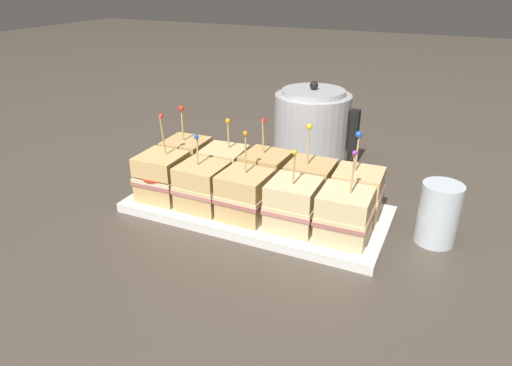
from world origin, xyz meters
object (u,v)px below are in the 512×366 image
Objects in this scene: sandwich_back_far_right at (357,193)px; sandwich_front_far_left at (162,176)px; sandwich_back_center at (266,175)px; sandwich_back_right at (310,184)px; sandwich_back_far_left at (187,160)px; sandwich_back_left at (224,168)px; serving_platter at (256,209)px; drinking_glass at (439,214)px; sandwich_front_center at (246,195)px; sandwich_front_far_right at (344,215)px; sandwich_front_right at (294,205)px; sandwich_front_left at (203,186)px; kettle_steel at (312,127)px.

sandwich_front_far_left is at bearing -165.87° from sandwich_back_far_right.
sandwich_back_center is 0.98× the size of sandwich_back_right.
sandwich_back_far_left is at bearing 179.88° from sandwich_back_far_right.
sandwich_back_far_left is 1.11× the size of sandwich_back_left.
sandwich_front_far_left is (-0.18, -0.05, 0.05)m from serving_platter.
drinking_glass is (0.42, -0.01, -0.01)m from sandwich_back_left.
sandwich_front_center is 1.03× the size of sandwich_front_far_right.
sandwich_front_center is 1.02× the size of sandwich_back_far_right.
sandwich_back_far_left is at bearing 161.71° from sandwich_front_right.
sandwich_front_center is 0.33m from drinking_glass.
sandwich_front_far_left is 1.17× the size of sandwich_front_right.
sandwich_back_far_right is (0.27, 0.09, 0.00)m from sandwich_front_left.
sandwich_front_far_right is 0.40m from kettle_steel.
sandwich_back_far_left is at bearing 165.91° from sandwich_front_far_right.
serving_platter is 2.90× the size of sandwich_front_far_left.
sandwich_back_center is at bearing -179.49° from sandwich_back_right.
serving_platter is at bearing -165.86° from sandwich_back_far_right.
drinking_glass is at bearing -2.60° from sandwich_back_far_right.
sandwich_back_far_right is (0.37, -0.00, -0.00)m from sandwich_back_far_left.
sandwich_back_far_left is at bearing 135.70° from sandwich_front_left.
sandwich_front_right is 0.90× the size of sandwich_back_far_left.
serving_platter is 0.20m from sandwich_back_far_left.
drinking_glass is (0.32, -0.27, -0.03)m from kettle_steel.
sandwich_back_right is 1.02× the size of sandwich_back_far_right.
sandwich_back_far_left is 0.37m from sandwich_back_far_right.
sandwich_back_far_left is 0.80× the size of kettle_steel.
sandwich_back_right is 0.09m from sandwich_back_far_right.
sandwich_front_center is at bearing -0.24° from sandwich_front_far_left.
sandwich_front_left is at bearing -44.30° from sandwich_back_far_left.
sandwich_back_far_right reaches higher than serving_platter.
sandwich_back_far_right is (0.18, 0.00, -0.00)m from sandwich_back_center.
sandwich_back_center is 0.18m from sandwich_back_far_right.
sandwich_front_right is at bearing -76.38° from kettle_steel.
sandwich_front_far_right is at bearing -63.59° from kettle_steel.
sandwich_back_center is 1.47× the size of drinking_glass.
kettle_steel reaches higher than sandwich_front_far_left.
sandwich_front_right is 0.99× the size of sandwich_back_left.
sandwich_front_center is 0.36m from kettle_steel.
sandwich_front_far_right is 0.97× the size of sandwich_back_right.
sandwich_front_center reaches higher than sandwich_front_left.
serving_platter is 3.44× the size of sandwich_front_left.
sandwich_back_center is (0.18, 0.09, -0.00)m from sandwich_front_far_left.
sandwich_back_far_right reaches higher than sandwich_front_right.
sandwich_front_left is 0.18m from sandwich_front_right.
sandwich_back_left is 1.36× the size of drinking_glass.
kettle_steel is at bearing 53.91° from sandwich_back_far_left.
sandwich_front_center is 0.21m from sandwich_back_far_left.
sandwich_back_far_right reaches higher than sandwich_front_far_right.
serving_platter is 3.38× the size of sandwich_front_right.
sandwich_front_left is 0.09m from sandwich_back_left.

